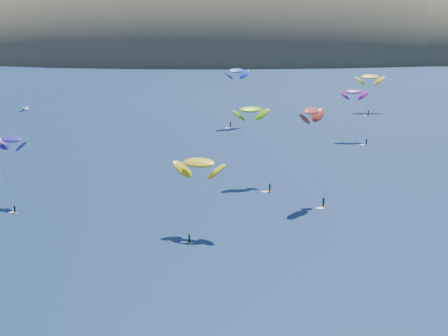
% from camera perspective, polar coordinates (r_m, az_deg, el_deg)
% --- Properties ---
extents(island, '(730.00, 300.00, 210.00)m').
position_cam_1_polar(island, '(616.89, 2.52, 9.30)').
color(island, '#3D3526').
rests_on(island, ground).
extents(sailboat, '(8.76, 7.87, 10.46)m').
position_cam_1_polar(sailboat, '(286.35, -17.64, 5.29)').
color(sailboat, silver).
rests_on(sailboat, ground).
extents(kitesurfer_2, '(10.89, 11.26, 16.46)m').
position_cam_1_polar(kitesurfer_2, '(119.74, -2.30, 0.48)').
color(kitesurfer_2, orange).
rests_on(kitesurfer_2, ground).
extents(kitesurfer_3, '(9.73, 13.10, 20.86)m').
position_cam_1_polar(kitesurfer_3, '(154.40, 2.46, 5.36)').
color(kitesurfer_3, orange).
rests_on(kitesurfer_3, ground).
extents(kitesurfer_4, '(11.20, 10.65, 23.29)m').
position_cam_1_polar(kitesurfer_4, '(233.14, 1.14, 8.88)').
color(kitesurfer_4, orange).
rests_on(kitesurfer_4, ground).
extents(kitesurfer_6, '(9.15, 12.00, 18.59)m').
position_cam_1_polar(kitesurfer_6, '(211.83, 11.81, 6.86)').
color(kitesurfer_6, orange).
rests_on(kitesurfer_6, ground).
extents(kitesurfer_9, '(8.53, 10.56, 23.00)m').
position_cam_1_polar(kitesurfer_9, '(139.12, 8.01, 5.16)').
color(kitesurfer_9, orange).
rests_on(kitesurfer_9, ground).
extents(kitesurfer_10, '(9.23, 13.49, 16.60)m').
position_cam_1_polar(kitesurfer_10, '(146.66, -18.90, 2.50)').
color(kitesurfer_10, orange).
rests_on(kitesurfer_10, ground).
extents(kitesurfer_11, '(11.85, 14.06, 18.12)m').
position_cam_1_polar(kitesurfer_11, '(273.57, 13.21, 8.13)').
color(kitesurfer_11, orange).
rests_on(kitesurfer_11, ground).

